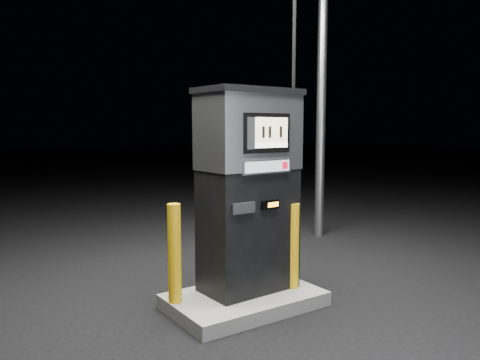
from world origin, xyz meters
TOP-DOWN VIEW (x-y plane):
  - ground at (0.00, 0.00)m, footprint 80.00×80.00m
  - pump_island at (0.00, 0.00)m, footprint 1.60×1.00m
  - fuel_dispenser at (0.12, 0.10)m, footprint 1.21×0.70m
  - bollard_left at (-0.73, 0.19)m, footprint 0.17×0.17m
  - bollard_right at (0.55, -0.15)m, footprint 0.14×0.14m

SIDE VIEW (x-z plane):
  - ground at x=0.00m, z-range 0.00..0.00m
  - pump_island at x=0.00m, z-range 0.00..0.15m
  - bollard_right at x=0.55m, z-range 0.15..1.10m
  - bollard_left at x=-0.73m, z-range 0.15..1.16m
  - fuel_dispenser at x=0.12m, z-range -0.99..3.53m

